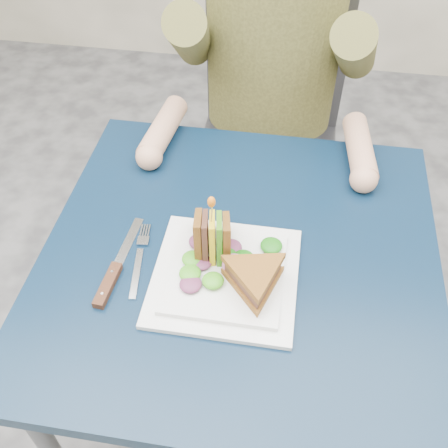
% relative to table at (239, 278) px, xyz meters
% --- Properties ---
extents(ground, '(4.00, 4.00, 0.00)m').
position_rel_table_xyz_m(ground, '(0.00, 0.00, -0.65)').
color(ground, '#4C4C4F').
rests_on(ground, ground).
extents(table, '(0.75, 0.75, 0.73)m').
position_rel_table_xyz_m(table, '(0.00, 0.00, 0.00)').
color(table, black).
rests_on(table, ground).
extents(chair, '(0.42, 0.40, 0.93)m').
position_rel_table_xyz_m(chair, '(0.00, 0.71, -0.11)').
color(chair, '#47474C').
rests_on(chair, ground).
extents(diner, '(0.54, 0.59, 0.74)m').
position_rel_table_xyz_m(diner, '(-0.00, 0.59, 0.26)').
color(diner, '#4F4C23').
rests_on(diner, chair).
extents(plate, '(0.26, 0.26, 0.02)m').
position_rel_table_xyz_m(plate, '(-0.02, -0.07, 0.09)').
color(plate, white).
rests_on(plate, table).
extents(sandwich_flat, '(0.18, 0.18, 0.05)m').
position_rel_table_xyz_m(sandwich_flat, '(0.04, -0.09, 0.12)').
color(sandwich_flat, brown).
rests_on(sandwich_flat, plate).
extents(sandwich_upright, '(0.09, 0.15, 0.15)m').
position_rel_table_xyz_m(sandwich_upright, '(-0.05, -0.02, 0.13)').
color(sandwich_upright, brown).
rests_on(sandwich_upright, plate).
extents(fork, '(0.04, 0.18, 0.01)m').
position_rel_table_xyz_m(fork, '(-0.18, -0.05, 0.08)').
color(fork, silver).
rests_on(fork, table).
extents(knife, '(0.03, 0.22, 0.02)m').
position_rel_table_xyz_m(knife, '(-0.22, -0.10, 0.09)').
color(knife, silver).
rests_on(knife, table).
extents(toothpick, '(0.01, 0.01, 0.06)m').
position_rel_table_xyz_m(toothpick, '(-0.05, -0.02, 0.20)').
color(toothpick, tan).
rests_on(toothpick, sandwich_upright).
extents(toothpick_frill, '(0.01, 0.01, 0.02)m').
position_rel_table_xyz_m(toothpick_frill, '(-0.05, -0.02, 0.23)').
color(toothpick_frill, orange).
rests_on(toothpick_frill, sandwich_upright).
extents(lettuce_spill, '(0.15, 0.13, 0.02)m').
position_rel_table_xyz_m(lettuce_spill, '(-0.01, -0.06, 0.11)').
color(lettuce_spill, '#337A14').
rests_on(lettuce_spill, plate).
extents(onion_ring, '(0.04, 0.04, 0.02)m').
position_rel_table_xyz_m(onion_ring, '(-0.00, -0.06, 0.11)').
color(onion_ring, '#9E4C7A').
rests_on(onion_ring, plate).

